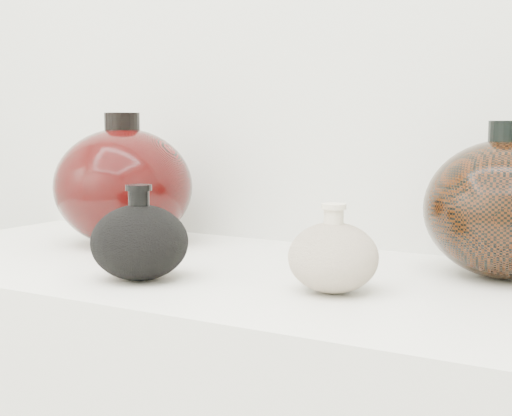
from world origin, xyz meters
The scene contains 4 objects.
black_gourd_vase centered at (-0.08, 0.83, 0.95)m, with size 0.16×0.16×0.13m.
cream_gourd_vase centered at (0.18, 0.89, 0.94)m, with size 0.14×0.14×0.11m.
left_round_pot centered at (-0.28, 1.04, 1.00)m, with size 0.31×0.31×0.23m.
right_round_pot centered at (0.35, 1.08, 0.99)m, with size 0.25×0.25×0.21m.
Camera 1 is at (0.52, 0.09, 1.11)m, focal length 50.00 mm.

